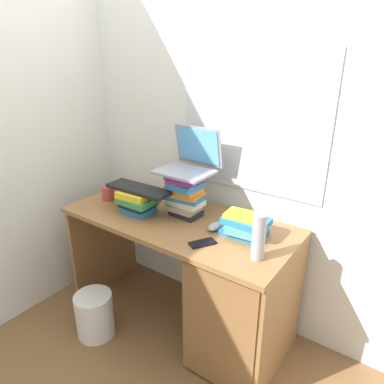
{
  "coord_description": "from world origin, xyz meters",
  "views": [
    {
      "loc": [
        1.16,
        -1.48,
        1.68
      ],
      "look_at": [
        0.08,
        0.03,
        0.94
      ],
      "focal_mm": 32.66,
      "sensor_mm": 36.0,
      "label": 1
    }
  ],
  "objects_px": {
    "desk": "(225,290)",
    "book_stack_tall": "(185,194)",
    "wastebasket": "(95,315)",
    "book_stack_keyboard_riser": "(138,201)",
    "book_stack_side": "(245,225)",
    "keyboard": "(139,189)",
    "laptop": "(191,161)",
    "cell_phone": "(203,243)",
    "computer_mouse": "(215,226)",
    "water_bottle": "(259,237)",
    "mug": "(109,193)"
  },
  "relations": [
    {
      "from": "laptop",
      "to": "keyboard",
      "type": "relative_size",
      "value": 0.76
    },
    {
      "from": "water_bottle",
      "to": "keyboard",
      "type": "bearing_deg",
      "value": 175.89
    },
    {
      "from": "book_stack_tall",
      "to": "laptop",
      "type": "distance_m",
      "value": 0.2
    },
    {
      "from": "desk",
      "to": "wastebasket",
      "type": "relative_size",
      "value": 4.86
    },
    {
      "from": "wastebasket",
      "to": "book_stack_keyboard_riser",
      "type": "bearing_deg",
      "value": 71.82
    },
    {
      "from": "desk",
      "to": "laptop",
      "type": "xyz_separation_m",
      "value": [
        -0.35,
        0.15,
        0.67
      ]
    },
    {
      "from": "book_stack_tall",
      "to": "cell_phone",
      "type": "height_order",
      "value": "book_stack_tall"
    },
    {
      "from": "book_stack_tall",
      "to": "desk",
      "type": "bearing_deg",
      "value": -14.73
    },
    {
      "from": "laptop",
      "to": "book_stack_keyboard_riser",
      "type": "bearing_deg",
      "value": -141.66
    },
    {
      "from": "wastebasket",
      "to": "cell_phone",
      "type": "bearing_deg",
      "value": 20.45
    },
    {
      "from": "book_stack_tall",
      "to": "water_bottle",
      "type": "relative_size",
      "value": 1.14
    },
    {
      "from": "desk",
      "to": "book_stack_tall",
      "type": "bearing_deg",
      "value": 165.27
    },
    {
      "from": "book_stack_side",
      "to": "laptop",
      "type": "distance_m",
      "value": 0.5
    },
    {
      "from": "book_stack_side",
      "to": "book_stack_tall",
      "type": "bearing_deg",
      "value": 177.22
    },
    {
      "from": "keyboard",
      "to": "computer_mouse",
      "type": "distance_m",
      "value": 0.52
    },
    {
      "from": "book_stack_side",
      "to": "cell_phone",
      "type": "relative_size",
      "value": 1.82
    },
    {
      "from": "computer_mouse",
      "to": "cell_phone",
      "type": "xyz_separation_m",
      "value": [
        0.04,
        -0.17,
        -0.01
      ]
    },
    {
      "from": "desk",
      "to": "laptop",
      "type": "distance_m",
      "value": 0.77
    },
    {
      "from": "water_bottle",
      "to": "cell_phone",
      "type": "bearing_deg",
      "value": -172.48
    },
    {
      "from": "book_stack_tall",
      "to": "keyboard",
      "type": "bearing_deg",
      "value": -151.65
    },
    {
      "from": "computer_mouse",
      "to": "cell_phone",
      "type": "distance_m",
      "value": 0.18
    },
    {
      "from": "wastebasket",
      "to": "computer_mouse",
      "type": "bearing_deg",
      "value": 34.11
    },
    {
      "from": "book_stack_tall",
      "to": "book_stack_keyboard_riser",
      "type": "distance_m",
      "value": 0.3
    },
    {
      "from": "desk",
      "to": "keyboard",
      "type": "xyz_separation_m",
      "value": [
        -0.6,
        -0.04,
        0.5
      ]
    },
    {
      "from": "water_bottle",
      "to": "book_stack_side",
      "type": "bearing_deg",
      "value": 132.05
    },
    {
      "from": "mug",
      "to": "book_stack_tall",
      "type": "bearing_deg",
      "value": 10.79
    },
    {
      "from": "wastebasket",
      "to": "laptop",
      "type": "bearing_deg",
      "value": 55.71
    },
    {
      "from": "water_bottle",
      "to": "wastebasket",
      "type": "distance_m",
      "value": 1.22
    },
    {
      "from": "keyboard",
      "to": "cell_phone",
      "type": "relative_size",
      "value": 3.09
    },
    {
      "from": "desk",
      "to": "book_stack_tall",
      "type": "distance_m",
      "value": 0.61
    },
    {
      "from": "desk",
      "to": "mug",
      "type": "xyz_separation_m",
      "value": [
        -0.91,
        -0.01,
        0.39
      ]
    },
    {
      "from": "desk",
      "to": "book_stack_keyboard_riser",
      "type": "bearing_deg",
      "value": -175.45
    },
    {
      "from": "book_stack_tall",
      "to": "keyboard",
      "type": "relative_size",
      "value": 0.64
    },
    {
      "from": "book_stack_keyboard_riser",
      "to": "water_bottle",
      "type": "distance_m",
      "value": 0.83
    },
    {
      "from": "book_stack_keyboard_riser",
      "to": "mug",
      "type": "distance_m",
      "value": 0.31
    },
    {
      "from": "laptop",
      "to": "cell_phone",
      "type": "height_order",
      "value": "laptop"
    },
    {
      "from": "desk",
      "to": "mug",
      "type": "distance_m",
      "value": 0.99
    },
    {
      "from": "book_stack_tall",
      "to": "water_bottle",
      "type": "xyz_separation_m",
      "value": [
        0.57,
        -0.19,
        -0.02
      ]
    },
    {
      "from": "desk",
      "to": "computer_mouse",
      "type": "bearing_deg",
      "value": 161.76
    },
    {
      "from": "book_stack_keyboard_riser",
      "to": "book_stack_side",
      "type": "bearing_deg",
      "value": 10.24
    },
    {
      "from": "desk",
      "to": "computer_mouse",
      "type": "height_order",
      "value": "computer_mouse"
    },
    {
      "from": "desk",
      "to": "book_stack_keyboard_riser",
      "type": "relative_size",
      "value": 6.22
    },
    {
      "from": "book_stack_side",
      "to": "wastebasket",
      "type": "bearing_deg",
      "value": -149.88
    },
    {
      "from": "laptop",
      "to": "water_bottle",
      "type": "bearing_deg",
      "value": -23.8
    },
    {
      "from": "laptop",
      "to": "wastebasket",
      "type": "height_order",
      "value": "laptop"
    },
    {
      "from": "book_stack_tall",
      "to": "book_stack_side",
      "type": "xyz_separation_m",
      "value": [
        0.42,
        -0.02,
        -0.08
      ]
    },
    {
      "from": "laptop",
      "to": "water_bottle",
      "type": "height_order",
      "value": "laptop"
    },
    {
      "from": "computer_mouse",
      "to": "wastebasket",
      "type": "relative_size",
      "value": 0.36
    },
    {
      "from": "desk",
      "to": "wastebasket",
      "type": "xyz_separation_m",
      "value": [
        -0.72,
        -0.38,
        -0.27
      ]
    },
    {
      "from": "desk",
      "to": "keyboard",
      "type": "height_order",
      "value": "keyboard"
    }
  ]
}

